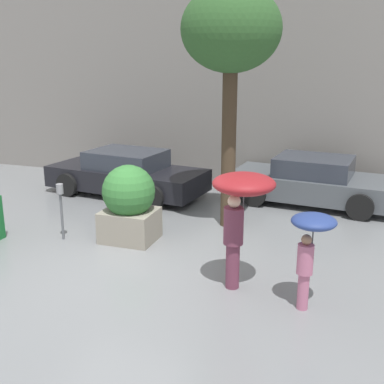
% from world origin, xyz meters
% --- Properties ---
extents(ground_plane, '(40.00, 40.00, 0.00)m').
position_xyz_m(ground_plane, '(0.00, 0.00, 0.00)').
color(ground_plane, slate).
extents(building_facade, '(18.00, 0.30, 6.00)m').
position_xyz_m(building_facade, '(0.00, 6.50, 3.00)').
color(building_facade, gray).
rests_on(building_facade, ground).
extents(planter_box, '(1.05, 1.05, 1.54)m').
position_xyz_m(planter_box, '(-0.43, 1.34, 0.78)').
color(planter_box, gray).
rests_on(planter_box, ground).
extents(person_adult, '(0.97, 0.97, 1.88)m').
position_xyz_m(person_adult, '(2.14, 0.02, 1.50)').
color(person_adult, brown).
rests_on(person_adult, ground).
extents(person_child, '(0.64, 0.64, 1.44)m').
position_xyz_m(person_child, '(3.23, -0.29, 1.10)').
color(person_child, '#B76684').
rests_on(person_child, ground).
extents(parked_car_near, '(4.40, 2.33, 1.19)m').
position_xyz_m(parked_car_near, '(-1.98, 4.37, 0.55)').
color(parked_car_near, black).
rests_on(parked_car_near, ground).
extents(parked_car_far, '(4.18, 2.25, 1.19)m').
position_xyz_m(parked_car_far, '(2.80, 5.13, 0.55)').
color(parked_car_far, '#4C5156').
rests_on(parked_car_far, ground).
extents(street_tree, '(2.01, 2.01, 4.96)m').
position_xyz_m(street_tree, '(1.20, 2.84, 3.99)').
color(street_tree, '#423323').
rests_on(street_tree, ground).
extents(parking_meter, '(0.14, 0.14, 1.16)m').
position_xyz_m(parking_meter, '(-1.73, 0.94, 0.84)').
color(parking_meter, '#595B60').
rests_on(parking_meter, ground).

